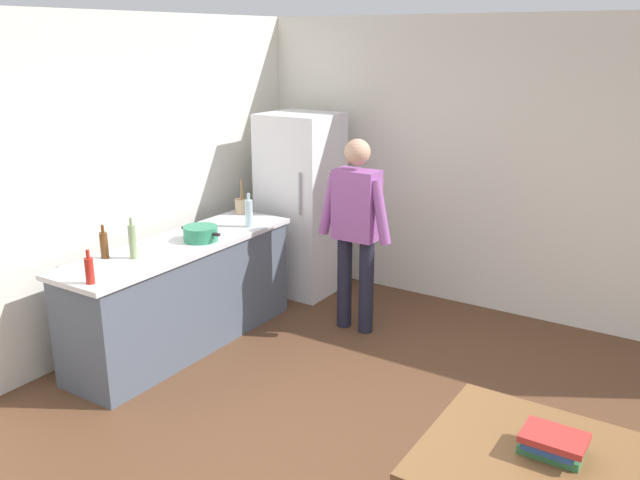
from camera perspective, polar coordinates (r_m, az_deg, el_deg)
name	(u,v)px	position (r m, az deg, el deg)	size (l,w,h in m)	color
ground_plane	(338,474)	(4.20, 1.59, -19.48)	(14.00, 14.00, 0.00)	brown
wall_back	(511,170)	(6.25, 16.15, 5.81)	(6.40, 0.12, 2.70)	silver
wall_left	(63,194)	(5.45, -21.25, 3.71)	(0.12, 5.60, 2.70)	silver
kitchen_counter	(183,294)	(5.64, -11.71, -4.60)	(0.64, 2.20, 0.90)	#4C5666
refrigerator	(301,204)	(6.62, -1.67, 3.09)	(0.70, 0.67, 1.80)	white
person	(356,223)	(5.66, 3.12, 1.45)	(0.70, 0.22, 1.70)	#1E1E2D
cooking_pot	(201,233)	(5.51, -10.24, 0.56)	(0.40, 0.28, 0.12)	#2D845B
utensil_jar	(241,205)	(6.30, -6.83, 2.98)	(0.11, 0.11, 0.32)	tan
bottle_water_clear	(249,213)	(5.84, -6.14, 2.34)	(0.07, 0.07, 0.30)	silver
bottle_beer_brown	(104,245)	(5.24, -18.10, -0.38)	(0.06, 0.06, 0.26)	#5B3314
bottle_vinegar_tall	(132,241)	(5.16, -15.84, -0.10)	(0.06, 0.06, 0.32)	gray
bottle_sauce_red	(89,270)	(4.73, -19.24, -2.46)	(0.06, 0.06, 0.24)	#B22319
book_stack	(553,443)	(3.19, 19.40, -16.19)	(0.28, 0.22, 0.10)	#387A47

